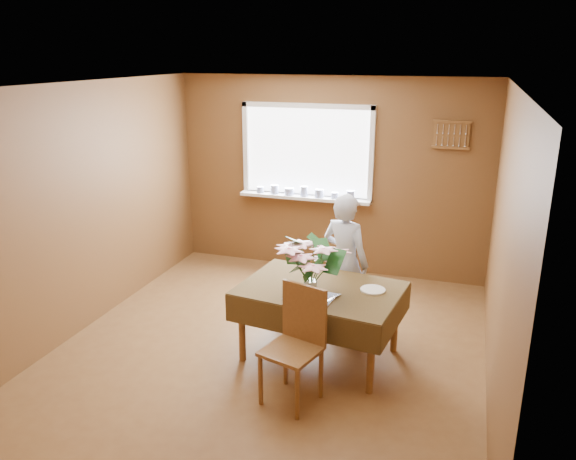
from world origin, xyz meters
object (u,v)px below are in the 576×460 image
(dining_table, at_px, (320,296))
(flower_bouquet, at_px, (311,260))
(chair_near, at_px, (297,339))
(seated_woman, at_px, (345,262))
(chair_far, at_px, (344,278))

(dining_table, height_order, flower_bouquet, flower_bouquet)
(chair_near, xyz_separation_m, seated_woman, (0.09, 1.36, 0.19))
(dining_table, bearing_deg, chair_near, -83.51)
(chair_far, height_order, seated_woman, seated_woman)
(dining_table, relative_size, flower_bouquet, 2.57)
(chair_far, xyz_separation_m, seated_woman, (0.04, -0.13, 0.23))
(chair_near, height_order, seated_woman, seated_woman)
(chair_far, bearing_deg, chair_near, 99.92)
(chair_far, distance_m, seated_woman, 0.27)
(chair_far, height_order, flower_bouquet, flower_bouquet)
(dining_table, distance_m, chair_near, 0.70)
(dining_table, relative_size, chair_near, 1.60)
(dining_table, height_order, chair_near, chair_near)
(dining_table, distance_m, chair_far, 0.81)
(dining_table, xyz_separation_m, flower_bouquet, (-0.03, -0.21, 0.42))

